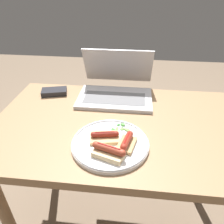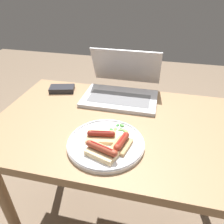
{
  "view_description": "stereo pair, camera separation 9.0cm",
  "coord_description": "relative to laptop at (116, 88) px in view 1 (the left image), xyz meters",
  "views": [
    {
      "loc": [
        0.04,
        -0.76,
        1.31
      ],
      "look_at": [
        -0.05,
        -0.01,
        0.82
      ],
      "focal_mm": 35.0,
      "sensor_mm": 36.0,
      "label": 1
    },
    {
      "loc": [
        0.12,
        -0.75,
        1.31
      ],
      "look_at": [
        -0.05,
        -0.01,
        0.82
      ],
      "focal_mm": 35.0,
      "sensor_mm": 36.0,
      "label": 2
    }
  ],
  "objects": [
    {
      "name": "laptop",
      "position": [
        0.0,
        0.0,
        0.0
      ],
      "size": [
        0.37,
        0.33,
        0.22
      ],
      "color": "#B7B7BC",
      "rests_on": "desk"
    },
    {
      "name": "sausage_toast_left",
      "position": [
        -0.01,
        -0.38,
        -0.01
      ],
      "size": [
        0.12,
        0.09,
        0.04
      ],
      "rotation": [
        0.0,
        0.0,
        3.31
      ],
      "color": "tan",
      "rests_on": "plate"
    },
    {
      "name": "plate",
      "position": [
        0.02,
        -0.39,
        -0.03
      ],
      "size": [
        0.29,
        0.29,
        0.02
      ],
      "color": "silver",
      "rests_on": "desk"
    },
    {
      "name": "ground_plane",
      "position": [
        0.06,
        -0.24,
        -0.8
      ],
      "size": [
        6.0,
        6.0,
        0.0
      ],
      "primitive_type": "plane",
      "color": "#75604C"
    },
    {
      "name": "desk",
      "position": [
        0.06,
        -0.24,
        -0.14
      ],
      "size": [
        1.14,
        0.67,
        0.76
      ],
      "color": "#93704C",
      "rests_on": "ground_plane"
    },
    {
      "name": "salad_pile",
      "position": [
        0.05,
        -0.3,
        -0.02
      ],
      "size": [
        0.08,
        0.07,
        0.01
      ],
      "color": "#709E4C",
      "rests_on": "plate"
    },
    {
      "name": "sausage_toast_right",
      "position": [
        0.02,
        -0.46,
        -0.01
      ],
      "size": [
        0.12,
        0.09,
        0.05
      ],
      "rotation": [
        0.0,
        0.0,
        2.83
      ],
      "color": "#D6B784",
      "rests_on": "plate"
    },
    {
      "name": "sausage_toast_middle",
      "position": [
        0.08,
        -0.4,
        -0.01
      ],
      "size": [
        0.08,
        0.1,
        0.04
      ],
      "rotation": [
        0.0,
        0.0,
        1.33
      ],
      "color": "tan",
      "rests_on": "plate"
    },
    {
      "name": "external_drive",
      "position": [
        -0.32,
        -0.02,
        -0.03
      ],
      "size": [
        0.14,
        0.1,
        0.03
      ],
      "rotation": [
        0.0,
        0.0,
        0.26
      ],
      "color": "#232328",
      "rests_on": "desk"
    }
  ]
}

